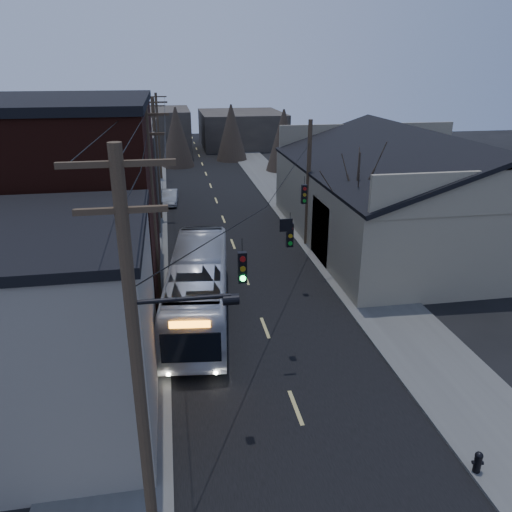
{
  "coord_description": "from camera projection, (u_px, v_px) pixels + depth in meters",
  "views": [
    {
      "loc": [
        -4.02,
        -6.61,
        11.86
      ],
      "look_at": [
        -0.12,
        15.87,
        3.0
      ],
      "focal_mm": 35.0,
      "sensor_mm": 36.0,
      "label": 1
    }
  ],
  "objects": [
    {
      "name": "utility_lines",
      "position": [
        186.0,
        182.0,
        30.89
      ],
      "size": [
        11.24,
        45.28,
        10.5
      ],
      "color": "#382B1E",
      "rests_on": "ground"
    },
    {
      "name": "sidewalk_right",
      "position": [
        308.0,
        222.0,
        39.58
      ],
      "size": [
        4.0,
        110.0,
        0.12
      ],
      "primitive_type": "cube",
      "color": "#474744",
      "rests_on": "ground"
    },
    {
      "name": "building_clapboard",
      "position": [
        28.0,
        332.0,
        16.58
      ],
      "size": [
        8.0,
        8.0,
        7.0
      ],
      "primitive_type": "cube",
      "color": "gray",
      "rests_on": "ground"
    },
    {
      "name": "sidewalk_left",
      "position": [
        140.0,
        231.0,
        37.51
      ],
      "size": [
        4.0,
        110.0,
        0.12
      ],
      "primitive_type": "cube",
      "color": "#474744",
      "rests_on": "ground"
    },
    {
      "name": "building_brick",
      "position": [
        56.0,
        204.0,
        25.98
      ],
      "size": [
        10.0,
        12.0,
        10.0
      ],
      "primitive_type": "cube",
      "color": "black",
      "rests_on": "ground"
    },
    {
      "name": "warehouse",
      "position": [
        417.0,
        202.0,
        35.07
      ],
      "size": [
        16.16,
        20.6,
        7.73
      ],
      "color": "gray",
      "rests_on": "ground"
    },
    {
      "name": "road_surface",
      "position": [
        226.0,
        227.0,
        38.56
      ],
      "size": [
        9.0,
        110.0,
        0.02
      ],
      "primitive_type": "cube",
      "color": "black",
      "rests_on": "ground"
    },
    {
      "name": "building_far_left",
      "position": [
        153.0,
        132.0,
        68.67
      ],
      "size": [
        10.0,
        12.0,
        6.0
      ],
      "primitive_type": "cube",
      "color": "#2F2925",
      "rests_on": "ground"
    },
    {
      "name": "parked_car",
      "position": [
        170.0,
        197.0,
        44.61
      ],
      "size": [
        1.55,
        3.85,
        1.24
      ],
      "primitive_type": "imported",
      "rotation": [
        0.0,
        0.0,
        -0.06
      ],
      "color": "#9A9DA1",
      "rests_on": "ground"
    },
    {
      "name": "fire_hydrant",
      "position": [
        478.0,
        461.0,
        15.21
      ],
      "size": [
        0.36,
        0.25,
        0.73
      ],
      "rotation": [
        0.0,
        0.0,
        -0.24
      ],
      "color": "black",
      "rests_on": "sidewalk_right"
    },
    {
      "name": "bus",
      "position": [
        198.0,
        287.0,
        24.42
      ],
      "size": [
        4.0,
        11.75,
        3.21
      ],
      "primitive_type": "imported",
      "rotation": [
        0.0,
        0.0,
        3.03
      ],
      "color": "silver",
      "rests_on": "ground"
    },
    {
      "name": "building_left_far",
      "position": [
        103.0,
        171.0,
        41.29
      ],
      "size": [
        9.0,
        14.0,
        7.0
      ],
      "primitive_type": "cube",
      "color": "#2F2925",
      "rests_on": "ground"
    },
    {
      "name": "building_far_right",
      "position": [
        241.0,
        129.0,
        75.51
      ],
      "size": [
        12.0,
        14.0,
        5.0
      ],
      "primitive_type": "cube",
      "color": "#2F2925",
      "rests_on": "ground"
    },
    {
      "name": "bare_tree",
      "position": [
        355.0,
        214.0,
        29.11
      ],
      "size": [
        0.4,
        0.4,
        7.2
      ],
      "primitive_type": "cone",
      "color": "black",
      "rests_on": "ground"
    }
  ]
}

